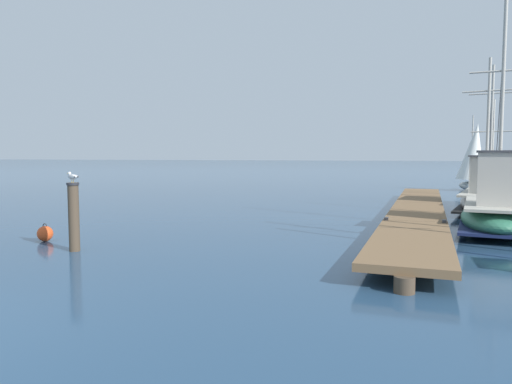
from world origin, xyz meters
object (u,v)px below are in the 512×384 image
at_px(fishing_boat_0, 488,194).
at_px(distant_sailboat, 473,158).
at_px(perched_seagull, 73,177).
at_px(mooring_piling, 74,216).
at_px(mooring_buoy, 45,234).
at_px(fishing_boat_2, 499,210).

height_order(fishing_boat_0, distant_sailboat, fishing_boat_0).
distance_m(fishing_boat_0, perched_seagull, 16.62).
xyz_separation_m(mooring_piling, distant_sailboat, (11.89, 24.35, 1.31)).
bearing_deg(perched_seagull, mooring_buoy, 152.62).
xyz_separation_m(mooring_buoy, distant_sailboat, (13.55, 23.49, 1.98)).
relative_size(fishing_boat_2, mooring_piling, 4.13).
bearing_deg(mooring_buoy, fishing_boat_2, 23.45).
bearing_deg(fishing_boat_2, perched_seagull, -149.62).
xyz_separation_m(fishing_boat_0, distant_sailboat, (0.83, 11.99, 1.49)).
bearing_deg(fishing_boat_0, fishing_boat_2, -95.71).
xyz_separation_m(fishing_boat_0, fishing_boat_2, (-0.62, -6.24, 0.01)).
bearing_deg(distant_sailboat, mooring_buoy, -119.99).
bearing_deg(mooring_buoy, fishing_boat_0, 42.08).
relative_size(fishing_boat_2, perched_seagull, 18.57).
bearing_deg(mooring_buoy, mooring_piling, -27.42).
xyz_separation_m(fishing_boat_2, perched_seagull, (-10.43, -6.12, 1.13)).
distance_m(mooring_piling, perched_seagull, 0.96).
height_order(perched_seagull, distant_sailboat, distant_sailboat).
bearing_deg(mooring_piling, fishing_boat_2, 30.36).
xyz_separation_m(perched_seagull, mooring_buoy, (-1.67, 0.87, -1.63)).
relative_size(fishing_boat_0, mooring_buoy, 16.10).
bearing_deg(fishing_boat_2, mooring_piling, -149.64).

